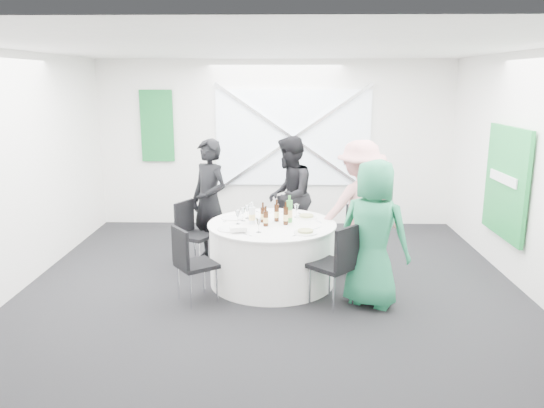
{
  "coord_description": "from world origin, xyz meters",
  "views": [
    {
      "loc": [
        0.13,
        -6.01,
        2.46
      ],
      "look_at": [
        0.0,
        0.2,
        1.0
      ],
      "focal_mm": 35.0,
      "sensor_mm": 36.0,
      "label": 1
    }
  ],
  "objects_px": {
    "person_man_back_left": "(210,202)",
    "chair_front_right": "(338,260)",
    "green_water_bottle": "(289,212)",
    "person_woman_green": "(373,234)",
    "chair_back": "(288,221)",
    "chair_front_left": "(190,259)",
    "person_woman_pink": "(360,208)",
    "chair_back_right": "(346,235)",
    "banquet_table": "(272,253)",
    "person_man_back": "(289,196)",
    "clear_water_bottle": "(252,215)",
    "chair_back_left": "(191,229)"
  },
  "relations": [
    {
      "from": "person_man_back_left",
      "to": "chair_front_right",
      "type": "bearing_deg",
      "value": -1.2
    },
    {
      "from": "green_water_bottle",
      "to": "person_woman_green",
      "type": "bearing_deg",
      "value": -37.28
    },
    {
      "from": "green_water_bottle",
      "to": "chair_back",
      "type": "bearing_deg",
      "value": 90.09
    },
    {
      "from": "person_man_back_left",
      "to": "person_woman_green",
      "type": "bearing_deg",
      "value": 6.33
    },
    {
      "from": "chair_front_left",
      "to": "person_man_back_left",
      "type": "bearing_deg",
      "value": -36.67
    },
    {
      "from": "chair_back",
      "to": "person_woman_pink",
      "type": "height_order",
      "value": "person_woman_pink"
    },
    {
      "from": "chair_back_right",
      "to": "chair_front_right",
      "type": "bearing_deg",
      "value": -32.86
    },
    {
      "from": "banquet_table",
      "to": "chair_front_right",
      "type": "relative_size",
      "value": 1.66
    },
    {
      "from": "chair_front_right",
      "to": "person_man_back",
      "type": "bearing_deg",
      "value": -120.45
    },
    {
      "from": "banquet_table",
      "to": "chair_front_left",
      "type": "height_order",
      "value": "chair_front_left"
    },
    {
      "from": "person_woman_pink",
      "to": "clear_water_bottle",
      "type": "bearing_deg",
      "value": -2.08
    },
    {
      "from": "clear_water_bottle",
      "to": "person_man_back_left",
      "type": "bearing_deg",
      "value": 128.06
    },
    {
      "from": "banquet_table",
      "to": "chair_front_left",
      "type": "bearing_deg",
      "value": -144.81
    },
    {
      "from": "chair_back",
      "to": "chair_front_left",
      "type": "distance_m",
      "value": 2.08
    },
    {
      "from": "chair_back_right",
      "to": "chair_front_left",
      "type": "height_order",
      "value": "chair_front_left"
    },
    {
      "from": "chair_back_left",
      "to": "chair_front_left",
      "type": "distance_m",
      "value": 1.23
    },
    {
      "from": "chair_front_right",
      "to": "clear_water_bottle",
      "type": "xyz_separation_m",
      "value": [
        -0.98,
        0.69,
        0.31
      ]
    },
    {
      "from": "chair_front_right",
      "to": "banquet_table",
      "type": "bearing_deg",
      "value": -90.0
    },
    {
      "from": "person_woman_pink",
      "to": "green_water_bottle",
      "type": "relative_size",
      "value": 5.19
    },
    {
      "from": "chair_front_right",
      "to": "chair_front_left",
      "type": "bearing_deg",
      "value": -48.72
    },
    {
      "from": "chair_back",
      "to": "chair_front_left",
      "type": "relative_size",
      "value": 0.94
    },
    {
      "from": "chair_front_left",
      "to": "person_woman_pink",
      "type": "height_order",
      "value": "person_woman_pink"
    },
    {
      "from": "banquet_table",
      "to": "chair_back",
      "type": "height_order",
      "value": "chair_back"
    },
    {
      "from": "person_man_back_left",
      "to": "chair_front_left",
      "type": "bearing_deg",
      "value": -49.75
    },
    {
      "from": "chair_back_left",
      "to": "chair_front_right",
      "type": "relative_size",
      "value": 0.94
    },
    {
      "from": "chair_back_left",
      "to": "person_woman_pink",
      "type": "height_order",
      "value": "person_woman_pink"
    },
    {
      "from": "person_man_back",
      "to": "green_water_bottle",
      "type": "bearing_deg",
      "value": 10.08
    },
    {
      "from": "chair_back_left",
      "to": "person_woman_green",
      "type": "xyz_separation_m",
      "value": [
        2.21,
        -1.22,
        0.3
      ]
    },
    {
      "from": "chair_back",
      "to": "green_water_bottle",
      "type": "distance_m",
      "value": 1.14
    },
    {
      "from": "chair_back",
      "to": "person_woman_pink",
      "type": "relative_size",
      "value": 0.48
    },
    {
      "from": "chair_back",
      "to": "chair_back_right",
      "type": "height_order",
      "value": "chair_back_right"
    },
    {
      "from": "chair_back_left",
      "to": "person_woman_pink",
      "type": "bearing_deg",
      "value": -67.54
    },
    {
      "from": "chair_front_left",
      "to": "chair_back_left",
      "type": "bearing_deg",
      "value": -26.25
    },
    {
      "from": "chair_back",
      "to": "chair_back_left",
      "type": "bearing_deg",
      "value": -146.87
    },
    {
      "from": "banquet_table",
      "to": "person_man_back",
      "type": "xyz_separation_m",
      "value": [
        0.22,
        1.18,
        0.47
      ]
    },
    {
      "from": "chair_front_left",
      "to": "chair_front_right",
      "type": "bearing_deg",
      "value": -128.18
    },
    {
      "from": "person_man_back",
      "to": "person_woman_green",
      "type": "relative_size",
      "value": 1.03
    },
    {
      "from": "chair_front_right",
      "to": "clear_water_bottle",
      "type": "relative_size",
      "value": 3.51
    },
    {
      "from": "chair_back_right",
      "to": "person_woman_green",
      "type": "distance_m",
      "value": 1.08
    },
    {
      "from": "banquet_table",
      "to": "green_water_bottle",
      "type": "xyz_separation_m",
      "value": [
        0.21,
        0.05,
        0.51
      ]
    },
    {
      "from": "clear_water_bottle",
      "to": "chair_front_left",
      "type": "bearing_deg",
      "value": -137.27
    },
    {
      "from": "chair_back_left",
      "to": "green_water_bottle",
      "type": "xyz_separation_m",
      "value": [
        1.3,
        -0.53,
        0.38
      ]
    },
    {
      "from": "chair_back_right",
      "to": "person_woman_green",
      "type": "xyz_separation_m",
      "value": [
        0.17,
        -1.02,
        0.32
      ]
    },
    {
      "from": "person_man_back_left",
      "to": "clear_water_bottle",
      "type": "xyz_separation_m",
      "value": [
        0.62,
        -0.8,
        0.01
      ]
    },
    {
      "from": "person_man_back",
      "to": "chair_back_right",
      "type": "bearing_deg",
      "value": 53.29
    },
    {
      "from": "person_man_back",
      "to": "person_woman_pink",
      "type": "xyz_separation_m",
      "value": [
        0.89,
        -0.81,
        0.02
      ]
    },
    {
      "from": "person_man_back_left",
      "to": "person_man_back",
      "type": "xyz_separation_m",
      "value": [
        1.09,
        0.41,
        -0.0
      ]
    },
    {
      "from": "chair_back",
      "to": "chair_front_right",
      "type": "relative_size",
      "value": 0.88
    },
    {
      "from": "chair_back",
      "to": "chair_front_left",
      "type": "bearing_deg",
      "value": -111.73
    },
    {
      "from": "chair_front_right",
      "to": "chair_front_left",
      "type": "xyz_separation_m",
      "value": [
        -1.64,
        0.09,
        -0.03
      ]
    }
  ]
}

